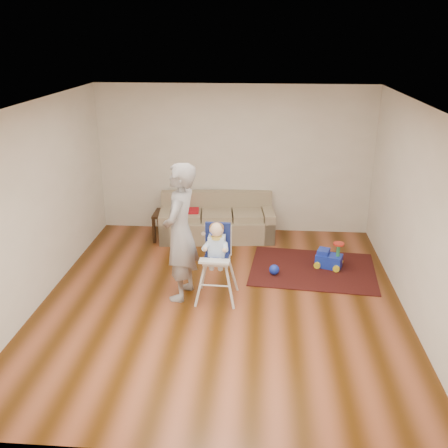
# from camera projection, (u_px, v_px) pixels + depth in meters

# --- Properties ---
(ground) EXTENTS (5.50, 5.50, 0.00)m
(ground) POSITION_uv_depth(u_px,v_px,m) (222.00, 300.00, 7.01)
(ground) COLOR #452407
(ground) RESTS_ON ground
(room_envelope) EXTENTS (5.04, 5.52, 2.72)m
(room_envelope) POSITION_uv_depth(u_px,v_px,m) (225.00, 161.00, 6.82)
(room_envelope) COLOR beige
(room_envelope) RESTS_ON ground
(sofa) EXTENTS (2.11, 1.04, 0.79)m
(sofa) POSITION_uv_depth(u_px,v_px,m) (217.00, 217.00, 9.03)
(sofa) COLOR gray
(sofa) RESTS_ON ground
(side_table) EXTENTS (0.50, 0.50, 0.50)m
(side_table) POSITION_uv_depth(u_px,v_px,m) (168.00, 226.00, 9.03)
(side_table) COLOR black
(side_table) RESTS_ON ground
(area_rug) EXTENTS (2.06, 1.62, 0.02)m
(area_rug) POSITION_uv_depth(u_px,v_px,m) (313.00, 269.00, 7.92)
(area_rug) COLOR black
(area_rug) RESTS_ON ground
(ride_on_toy) EXTENTS (0.47, 0.40, 0.44)m
(ride_on_toy) POSITION_uv_depth(u_px,v_px,m) (329.00, 254.00, 7.91)
(ride_on_toy) COLOR #1A34C5
(ride_on_toy) RESTS_ON area_rug
(toy_ball) EXTENTS (0.16, 0.16, 0.16)m
(toy_ball) POSITION_uv_depth(u_px,v_px,m) (274.00, 270.00, 7.71)
(toy_ball) COLOR #1A34C5
(toy_ball) RESTS_ON area_rug
(high_chair) EXTENTS (0.55, 0.55, 1.15)m
(high_chair) POSITION_uv_depth(u_px,v_px,m) (217.00, 263.00, 6.87)
(high_chair) COLOR silver
(high_chair) RESTS_ON ground
(adult) EXTENTS (0.58, 0.78, 1.94)m
(adult) POSITION_uv_depth(u_px,v_px,m) (180.00, 232.00, 6.80)
(adult) COLOR #9C9C9F
(adult) RESTS_ON ground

